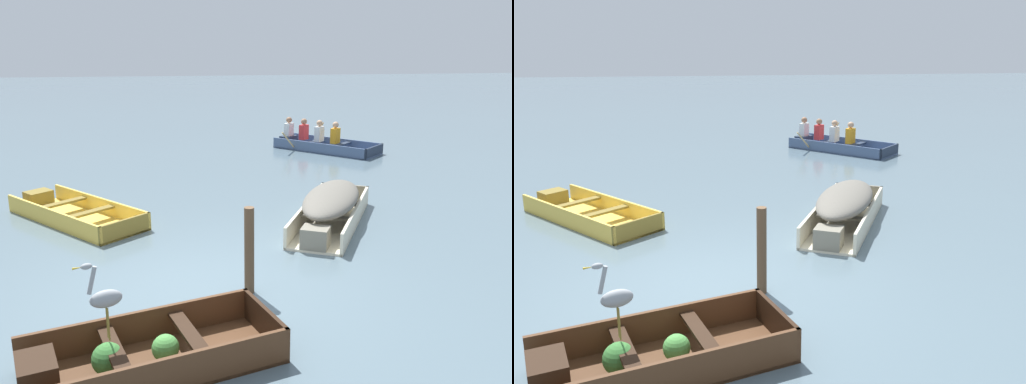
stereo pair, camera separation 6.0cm
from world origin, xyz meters
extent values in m
plane|color=slate|center=(0.00, 0.00, 0.00)|extent=(80.00, 80.00, 0.00)
cube|color=#4C2D19|center=(-0.52, -1.79, 0.02)|extent=(2.81, 1.84, 0.04)
cube|color=#4C2D19|center=(-0.36, -2.28, 0.20)|extent=(2.49, 0.87, 0.40)
cube|color=#4C2D19|center=(-0.68, -1.31, 0.20)|extent=(2.49, 0.87, 0.40)
cube|color=black|center=(0.69, -1.39, 0.20)|extent=(0.39, 1.04, 0.40)
cube|color=black|center=(-1.59, -2.15, 0.22)|extent=(0.49, 0.57, 0.36)
cube|color=black|center=(-0.89, -1.92, 0.30)|extent=(0.46, 0.98, 0.04)
cube|color=black|center=(-0.15, -1.67, 0.30)|extent=(0.46, 0.98, 0.04)
sphere|color=#387533|center=(-0.96, -1.92, 0.21)|extent=(0.33, 0.33, 0.33)
sphere|color=#4C9342|center=(-0.40, -1.74, 0.18)|extent=(0.29, 0.29, 0.29)
cube|color=#E5BC47|center=(-2.14, 3.26, 0.02)|extent=(2.78, 2.90, 0.04)
cube|color=#E5BC47|center=(-2.51, 2.92, 0.16)|extent=(2.04, 2.22, 0.33)
cube|color=#E5BC47|center=(-1.77, 3.60, 0.16)|extent=(2.04, 2.22, 0.33)
cube|color=olive|center=(-1.16, 2.18, 0.16)|extent=(0.81, 0.75, 0.33)
cube|color=olive|center=(-3.02, 4.22, 0.18)|extent=(0.59, 0.59, 0.29)
cube|color=olive|center=(-2.44, 3.59, 0.25)|extent=(0.81, 0.76, 0.04)
cube|color=olive|center=(-1.84, 2.93, 0.25)|extent=(0.81, 0.76, 0.04)
cube|color=beige|center=(2.44, 2.42, 0.02)|extent=(2.14, 3.10, 0.04)
cube|color=beige|center=(2.85, 2.23, 0.19)|extent=(1.33, 2.71, 0.37)
cube|color=beige|center=(2.04, 2.61, 0.19)|extent=(1.33, 2.71, 0.37)
cube|color=gray|center=(3.07, 3.74, 0.19)|extent=(0.88, 0.45, 0.37)
cube|color=gray|center=(1.88, 1.24, 0.21)|extent=(0.54, 0.51, 0.34)
cube|color=gray|center=(2.25, 2.02, 0.28)|extent=(0.84, 0.51, 0.04)
cube|color=gray|center=(2.64, 2.82, 0.28)|extent=(0.84, 0.51, 0.04)
ellipsoid|color=#6B665B|center=(2.44, 2.42, 0.48)|extent=(1.87, 2.60, 0.37)
cube|color=#475B7F|center=(4.03, 8.96, 0.02)|extent=(2.95, 2.91, 0.04)
cube|color=#475B7F|center=(3.67, 8.59, 0.15)|extent=(2.23, 2.16, 0.30)
cube|color=#475B7F|center=(4.39, 9.33, 0.15)|extent=(2.23, 2.16, 0.30)
cube|color=#273246|center=(5.11, 7.92, 0.15)|extent=(0.79, 0.82, 0.30)
cube|color=#273246|center=(3.06, 9.90, 0.17)|extent=(0.60, 0.60, 0.27)
cube|color=#273246|center=(3.70, 9.28, 0.23)|extent=(0.80, 0.82, 0.04)
cube|color=#273246|center=(4.36, 8.64, 0.23)|extent=(0.80, 0.82, 0.04)
cube|color=orange|center=(4.22, 8.77, 0.47)|extent=(0.32, 0.33, 0.44)
sphere|color=tan|center=(4.22, 8.77, 0.79)|extent=(0.18, 0.18, 0.18)
cube|color=white|center=(3.84, 9.15, 0.47)|extent=(0.32, 0.33, 0.44)
sphere|color=tan|center=(3.84, 9.15, 0.79)|extent=(0.18, 0.18, 0.18)
cube|color=red|center=(3.45, 9.52, 0.47)|extent=(0.32, 0.33, 0.44)
sphere|color=#9E7051|center=(3.45, 9.52, 0.79)|extent=(0.18, 0.18, 0.18)
cube|color=white|center=(3.07, 9.89, 0.47)|extent=(0.32, 0.33, 0.44)
sphere|color=#9E7051|center=(3.07, 9.89, 0.79)|extent=(0.18, 0.18, 0.18)
cylinder|color=tan|center=(2.87, 8.91, 0.35)|extent=(0.48, 0.49, 0.55)
cylinder|color=tan|center=(4.04, 10.12, 0.35)|extent=(0.48, 0.49, 0.55)
cylinder|color=olive|center=(-0.93, -1.89, 0.57)|extent=(0.02, 0.02, 0.35)
cylinder|color=olive|center=(-0.95, -1.84, 0.57)|extent=(0.02, 0.02, 0.35)
ellipsoid|color=#93999E|center=(-0.94, -1.86, 0.84)|extent=(0.35, 0.24, 0.18)
cylinder|color=#93999E|center=(-1.06, -1.90, 1.06)|extent=(0.12, 0.08, 0.28)
ellipsoid|color=#93999E|center=(-1.09, -1.92, 1.21)|extent=(0.12, 0.09, 0.06)
cone|color=gold|center=(-1.17, -1.95, 1.21)|extent=(0.10, 0.06, 0.02)
cylinder|color=brown|center=(0.66, -0.17, 0.59)|extent=(0.13, 0.13, 1.18)
camera|label=1|loc=(-0.15, -7.07, 3.33)|focal=40.00mm
camera|label=2|loc=(-0.09, -7.08, 3.33)|focal=40.00mm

